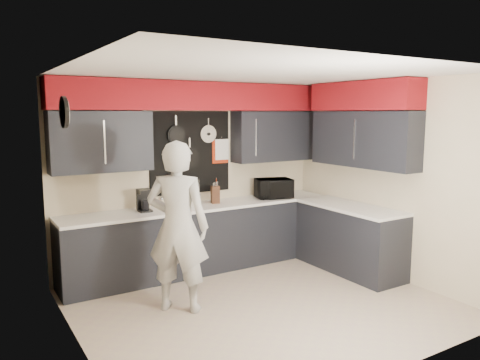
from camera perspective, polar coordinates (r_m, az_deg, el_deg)
ground at (r=5.55m, az=2.70°, el=-14.90°), size 4.00×4.00×0.00m
back_wall_assembly at (r=6.50m, az=-5.14°, el=6.68°), size 4.00×0.36×2.60m
right_wall_assembly at (r=6.52m, az=15.12°, el=5.85°), size 0.36×3.50×2.60m
left_wall_assembly at (r=4.40m, az=-19.33°, el=-3.28°), size 0.05×3.50×2.60m
base_cabinets at (r=6.55m, az=0.69°, el=-7.03°), size 3.95×2.20×0.92m
microwave at (r=6.97m, az=4.12°, el=-1.03°), size 0.59×0.48×0.29m
knife_block at (r=6.55m, az=-3.04°, el=-1.80°), size 0.14×0.14×0.24m
utensil_crock at (r=6.38m, az=-5.68°, el=-2.41°), size 0.13×0.13×0.17m
coffee_maker at (r=6.13m, az=-11.64°, el=-2.37°), size 0.17×0.20×0.29m
person at (r=5.16m, az=-7.59°, el=-5.68°), size 0.82×0.79×1.89m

